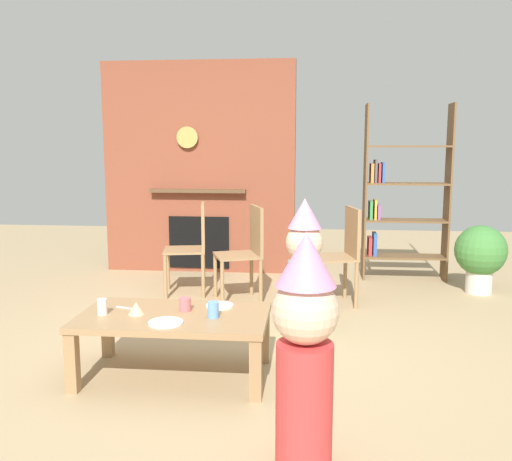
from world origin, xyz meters
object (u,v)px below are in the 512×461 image
dining_chair_right (342,250)px  paper_plate_front (166,322)px  coffee_table (174,323)px  child_with_cone_hat (305,345)px  bookshelf (399,199)px  dining_chair_left (194,243)px  paper_cup_near_left (185,304)px  paper_cup_center (102,307)px  paper_plate_rear (220,306)px  child_in_pink (304,262)px  paper_cup_near_right (213,310)px  birthday_cake_slice (136,308)px  dining_chair_middle (247,248)px  potted_plant_tall (481,254)px

dining_chair_right → paper_plate_front: bearing=46.8°
coffee_table → child_with_cone_hat: child_with_cone_hat is taller
paper_plate_front → dining_chair_right: bearing=59.5°
bookshelf → child_with_cone_hat: size_ratio=1.75×
bookshelf → dining_chair_left: bearing=-158.3°
paper_cup_near_left → paper_cup_center: paper_cup_center is taller
paper_plate_rear → child_in_pink: child_in_pink is taller
coffee_table → paper_cup_near_right: 0.29m
paper_cup_near_right → birthday_cake_slice: 0.49m
paper_cup_center → birthday_cake_slice: bearing=6.8°
dining_chair_middle → potted_plant_tall: (2.27, 0.50, -0.11)m
child_in_pink → dining_chair_right: child_in_pink is taller
paper_plate_rear → dining_chair_right: 1.80m
paper_cup_center → dining_chair_right: (1.58, 1.81, 0.05)m
coffee_table → child_with_cone_hat: 1.25m
dining_chair_left → dining_chair_right: 1.45m
bookshelf → potted_plant_tall: 1.03m
potted_plant_tall → paper_plate_rear: bearing=-137.5°
dining_chair_right → paper_cup_near_left: bearing=44.5°
child_in_pink → potted_plant_tall: size_ratio=1.55×
paper_plate_front → dining_chair_middle: dining_chair_middle is taller
bookshelf → dining_chair_middle: (-1.55, -1.04, -0.37)m
dining_chair_right → child_in_pink: bearing=53.9°
coffee_table → dining_chair_middle: dining_chair_middle is taller
paper_cup_near_right → paper_cup_center: 0.70m
child_in_pink → dining_chair_left: 1.49m
paper_cup_near_left → dining_chair_left: 1.94m
dining_chair_middle → potted_plant_tall: 2.33m
coffee_table → paper_plate_front: (-0.00, -0.19, 0.06)m
child_in_pink → paper_cup_center: bearing=-10.9°
paper_cup_near_right → paper_plate_rear: 0.24m
dining_chair_middle → dining_chair_right: same height
bookshelf → paper_cup_near_left: (-1.75, -2.74, -0.43)m
coffee_table → paper_plate_rear: paper_plate_rear is taller
paper_plate_front → paper_plate_rear: 0.46m
paper_plate_rear → child_with_cone_hat: (0.57, -1.10, 0.16)m
coffee_table → child_in_pink: size_ratio=1.12×
paper_plate_front → child_with_cone_hat: child_with_cone_hat is taller
paper_cup_near_left → dining_chair_middle: size_ratio=0.10×
dining_chair_left → dining_chair_right: (1.43, -0.23, 0.00)m
dining_chair_left → potted_plant_tall: size_ratio=1.32×
dining_chair_right → potted_plant_tall: (1.39, 0.52, -0.11)m
child_with_cone_hat → dining_chair_middle: size_ratio=1.21×
bookshelf → paper_plate_front: (-1.81, -3.00, -0.47)m
paper_cup_center → potted_plant_tall: size_ratio=0.15×
dining_chair_left → paper_plate_front: bearing=87.0°
potted_plant_tall → bookshelf: bearing=143.5°
coffee_table → birthday_cake_slice: bearing=-172.8°
coffee_table → birthday_cake_slice: birthday_cake_slice is taller
paper_cup_near_right → potted_plant_tall: 3.25m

